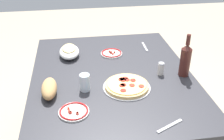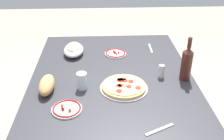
# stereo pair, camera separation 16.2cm
# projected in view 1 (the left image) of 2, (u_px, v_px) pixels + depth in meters

# --- Properties ---
(dining_table) EXTENTS (1.35, 1.08, 0.74)m
(dining_table) POSITION_uv_depth(u_px,v_px,m) (112.00, 87.00, 1.88)
(dining_table) COLOR #2D2D33
(dining_table) RESTS_ON ground
(pepperoni_pizza) EXTENTS (0.30, 0.30, 0.03)m
(pepperoni_pizza) POSITION_uv_depth(u_px,v_px,m) (127.00, 86.00, 1.68)
(pepperoni_pizza) COLOR #B7B7BC
(pepperoni_pizza) RESTS_ON dining_table
(baked_pasta_dish) EXTENTS (0.24, 0.15, 0.08)m
(baked_pasta_dish) POSITION_uv_depth(u_px,v_px,m) (69.00, 51.00, 2.05)
(baked_pasta_dish) COLOR white
(baked_pasta_dish) RESTS_ON dining_table
(wine_bottle) EXTENTS (0.07, 0.07, 0.29)m
(wine_bottle) POSITION_uv_depth(u_px,v_px,m) (185.00, 59.00, 1.76)
(wine_bottle) COLOR #471E19
(wine_bottle) RESTS_ON dining_table
(water_glass) EXTENTS (0.06, 0.06, 0.11)m
(water_glass) POSITION_uv_depth(u_px,v_px,m) (85.00, 82.00, 1.64)
(water_glass) COLOR silver
(water_glass) RESTS_ON dining_table
(side_plate_near) EXTENTS (0.17, 0.17, 0.02)m
(side_plate_near) POSITION_uv_depth(u_px,v_px,m) (112.00, 53.00, 2.09)
(side_plate_near) COLOR white
(side_plate_near) RESTS_ON dining_table
(side_plate_far) EXTENTS (0.17, 0.17, 0.02)m
(side_plate_far) POSITION_uv_depth(u_px,v_px,m) (74.00, 111.00, 1.46)
(side_plate_far) COLOR white
(side_plate_far) RESTS_ON dining_table
(bread_loaf) EXTENTS (0.22, 0.09, 0.08)m
(bread_loaf) POSITION_uv_depth(u_px,v_px,m) (49.00, 89.00, 1.60)
(bread_loaf) COLOR tan
(bread_loaf) RESTS_ON dining_table
(spice_shaker) EXTENTS (0.04, 0.04, 0.09)m
(spice_shaker) POSITION_uv_depth(u_px,v_px,m) (161.00, 69.00, 1.81)
(spice_shaker) COLOR silver
(spice_shaker) RESTS_ON dining_table
(fork_left) EXTENTS (0.09, 0.16, 0.00)m
(fork_left) POSITION_uv_depth(u_px,v_px,m) (170.00, 126.00, 1.37)
(fork_left) COLOR #B7B7BC
(fork_left) RESTS_ON dining_table
(fork_right) EXTENTS (0.17, 0.02, 0.00)m
(fork_right) POSITION_uv_depth(u_px,v_px,m) (145.00, 47.00, 2.21)
(fork_right) COLOR #B7B7BC
(fork_right) RESTS_ON dining_table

